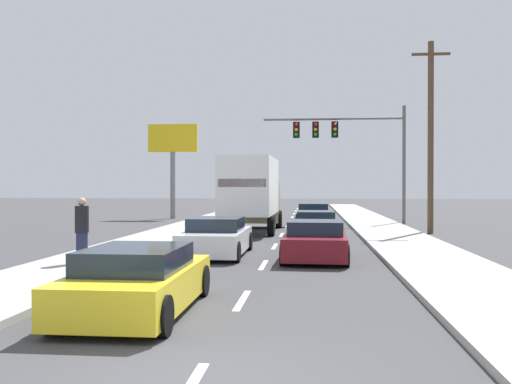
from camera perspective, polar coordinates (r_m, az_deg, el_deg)
ground_plane at (r=31.47m, az=3.15°, el=-3.56°), size 140.00×140.00×0.00m
sidewalk_right at (r=26.71m, az=13.57°, el=-4.18°), size 2.98×80.00×0.14m
sidewalk_left at (r=27.22m, az=-8.01°, el=-4.08°), size 2.98×80.00×0.14m
lane_markings at (r=28.66m, az=2.90°, el=-3.97°), size 0.14×57.00×0.01m
box_truck at (r=27.49m, az=-0.41°, el=0.12°), size 2.61×7.82×3.64m
car_white at (r=18.43m, az=-4.07°, el=-4.72°), size 2.00×4.36×1.26m
car_yellow at (r=10.40m, az=-12.01°, el=-8.94°), size 1.96×4.26×1.21m
car_navy at (r=31.58m, az=5.95°, el=-2.47°), size 2.02×4.61×1.32m
car_green at (r=23.69m, az=6.16°, el=-3.59°), size 1.87×4.26×1.24m
car_maroon at (r=17.50m, az=6.16°, el=-5.06°), size 2.09×4.27×1.22m
traffic_signal_mast at (r=34.20m, az=8.57°, el=5.63°), size 8.56×0.69×7.12m
utility_pole_mid at (r=28.05m, az=17.48°, el=5.61°), size 1.80×0.28×9.22m
roadside_billboard at (r=39.62m, az=-8.54°, el=4.03°), size 3.52×0.36×6.65m
pedestrian_near_corner at (r=16.29m, az=-17.43°, el=-3.76°), size 0.38×0.38×1.83m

